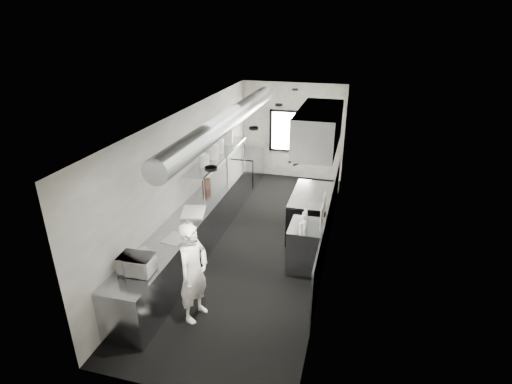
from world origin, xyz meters
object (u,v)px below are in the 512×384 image
Objects in this scene: pass_shelf at (219,155)px; squeeze_bottle_e at (306,213)px; prep_counter at (198,227)px; plate_stack_b at (213,151)px; plate_stack_d at (228,136)px; microwave at (137,264)px; bottle_station at (306,246)px; squeeze_bottle_d at (304,217)px; knife_block at (206,184)px; plate_stack_c at (219,146)px; cutting_board at (193,212)px; far_work_table at (247,168)px; line_cook at (194,272)px; deli_tub_a at (143,251)px; range at (310,213)px; deli_tub_b at (138,256)px; squeeze_bottle_c at (303,220)px; exhaust_hood at (318,129)px; plate_stack_a at (204,160)px; squeeze_bottle_b at (305,225)px; small_plate at (188,225)px; squeeze_bottle_a at (301,228)px.

pass_shelf is 15.60× the size of squeeze_bottle_e.
plate_stack_b reaches higher than prep_counter.
microwave is at bearing -88.87° from plate_stack_d.
prep_counter is 6.67× the size of bottle_station.
pass_shelf is 2.79m from squeeze_bottle_d.
knife_block is (-0.16, 0.94, 0.57)m from prep_counter.
plate_stack_c is 1.73× the size of squeeze_bottle_e.
squeeze_bottle_d is (2.37, -1.00, -0.02)m from knife_block.
microwave reaches higher than cutting_board.
pass_shelf is at bearing -91.07° from far_work_table.
line_cook is 3.50× the size of microwave.
plate_stack_c reaches higher than prep_counter.
bottle_station is 6.19× the size of deli_tub_a.
range is 12.41× the size of deli_tub_b.
squeeze_bottle_c is at bearing 178.89° from bottle_station.
line_cook is 8.71× the size of squeeze_bottle_d.
exhaust_hood is 4.28m from deli_tub_b.
plate_stack_a reaches higher than squeeze_bottle_e.
squeeze_bottle_b reaches higher than bottle_station.
squeeze_bottle_d is at bearing -35.87° from plate_stack_c.
plate_stack_b is (-0.01, 0.55, 0.04)m from plate_stack_a.
plate_stack_b is 2.68m from squeeze_bottle_d.
exhaust_hood is at bearing 0.71° from plate_stack_b.
cutting_board reaches higher than small_plate.
deli_tub_a is 0.72× the size of squeeze_bottle_c.
knife_block reaches higher than range.
pass_shelf is at bearing 91.56° from prep_counter.
small_plate is at bearing -136.33° from range.
bottle_station is (2.30, -0.20, 0.00)m from prep_counter.
small_plate is 2.12m from squeeze_bottle_a.
deli_tub_b is 3.70m from plate_stack_c.
squeeze_bottle_a is at bearing -103.85° from bottle_station.
range is 2.70× the size of cutting_board.
plate_stack_c reaches higher than squeeze_bottle_c.
plate_stack_d reaches higher than squeeze_bottle_c.
exhaust_hood is 5.48× the size of plate_stack_d.
pass_shelf is at bearing 92.02° from cutting_board.
plate_stack_b reaches higher than line_cook.
knife_block is at bearing 155.03° from bottle_station.
pass_shelf reaches higher than range.
microwave is 2.39× the size of squeeze_bottle_c.
knife_block is at bearing 90.80° from microwave.
squeeze_bottle_d is at bearing -1.33° from prep_counter.
squeeze_bottle_e is at bearing 41.95° from deli_tub_b.
plate_stack_b is at bearing 74.83° from knife_block.
microwave is 1.44× the size of plate_stack_b.
cutting_board is 1.47× the size of plate_stack_d.
line_cook is 6.53× the size of plate_stack_a.
line_cook is 5.05× the size of plate_stack_c.
exhaust_hood is 11.40× the size of squeeze_bottle_d.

